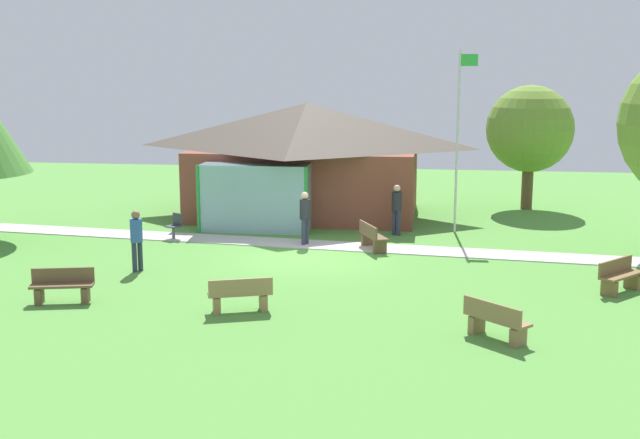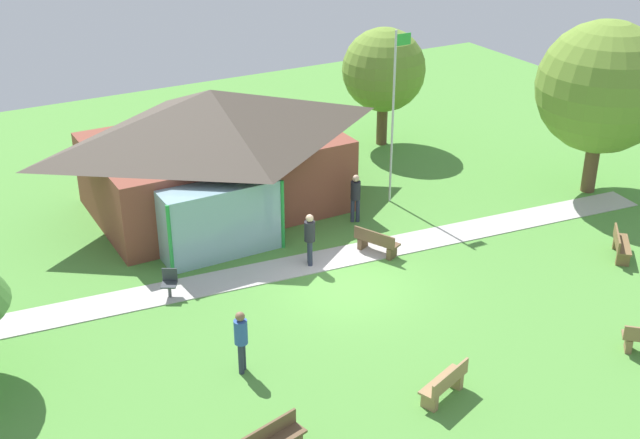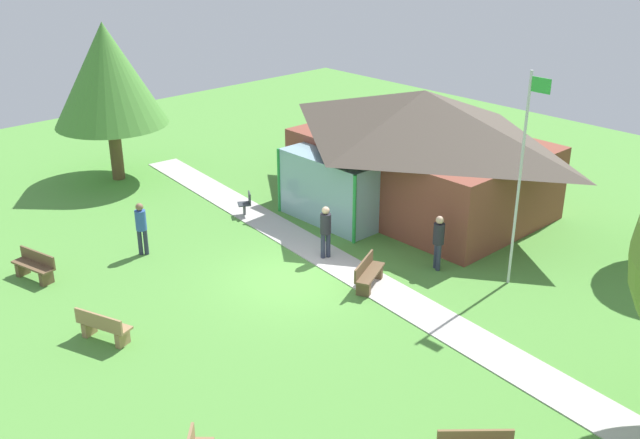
{
  "view_description": "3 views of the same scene",
  "coord_description": "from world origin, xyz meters",
  "px_view_note": "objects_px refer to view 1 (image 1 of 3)",
  "views": [
    {
      "loc": [
        3.65,
        -23.52,
        5.67
      ],
      "look_at": [
        0.14,
        1.15,
        0.95
      ],
      "focal_mm": 45.26,
      "sensor_mm": 36.0,
      "label": 1
    },
    {
      "loc": [
        -11.22,
        -18.33,
        12.56
      ],
      "look_at": [
        0.17,
        2.04,
        1.27
      ],
      "focal_mm": 46.54,
      "sensor_mm": 36.0,
      "label": 2
    },
    {
      "loc": [
        14.67,
        -12.63,
        10.17
      ],
      "look_at": [
        -0.96,
        1.9,
        1.07
      ],
      "focal_mm": 41.27,
      "sensor_mm": 36.0,
      "label": 3
    }
  ],
  "objects_px": {
    "bench_rear_near_path": "(372,237)",
    "tree_behind_pavilion_right": "(530,129)",
    "patio_chair_west": "(175,227)",
    "visitor_on_path": "(305,214)",
    "visitor_strolling_lawn": "(136,236)",
    "pavilion": "(304,157)",
    "flagpole": "(458,134)",
    "bench_front_left": "(62,287)",
    "bench_front_center": "(240,296)",
    "bench_front_right": "(496,321)",
    "visitor_near_flagpole": "(397,206)",
    "bench_lawn_far_right": "(620,277)"
  },
  "relations": [
    {
      "from": "bench_rear_near_path",
      "to": "bench_front_left",
      "type": "bearing_deg",
      "value": -70.45
    },
    {
      "from": "patio_chair_west",
      "to": "visitor_strolling_lawn",
      "type": "distance_m",
      "value": 4.4
    },
    {
      "from": "bench_rear_near_path",
      "to": "visitor_strolling_lawn",
      "type": "relative_size",
      "value": 0.89
    },
    {
      "from": "bench_front_right",
      "to": "patio_chair_west",
      "type": "relative_size",
      "value": 1.62
    },
    {
      "from": "bench_lawn_far_right",
      "to": "tree_behind_pavilion_right",
      "type": "xyz_separation_m",
      "value": [
        -1.02,
        12.29,
        2.82
      ]
    },
    {
      "from": "bench_front_left",
      "to": "visitor_near_flagpole",
      "type": "xyz_separation_m",
      "value": [
        7.68,
        9.2,
        0.62
      ]
    },
    {
      "from": "flagpole",
      "to": "bench_lawn_far_right",
      "type": "distance_m",
      "value": 8.71
    },
    {
      "from": "patio_chair_west",
      "to": "visitor_near_flagpole",
      "type": "bearing_deg",
      "value": -137.23
    },
    {
      "from": "bench_front_left",
      "to": "bench_front_center",
      "type": "height_order",
      "value": "same"
    },
    {
      "from": "pavilion",
      "to": "visitor_near_flagpole",
      "type": "height_order",
      "value": "pavilion"
    },
    {
      "from": "bench_front_center",
      "to": "patio_chair_west",
      "type": "relative_size",
      "value": 1.81
    },
    {
      "from": "bench_rear_near_path",
      "to": "tree_behind_pavilion_right",
      "type": "height_order",
      "value": "tree_behind_pavilion_right"
    },
    {
      "from": "bench_rear_near_path",
      "to": "tree_behind_pavilion_right",
      "type": "bearing_deg",
      "value": 121.36
    },
    {
      "from": "bench_front_right",
      "to": "pavilion",
      "type": "bearing_deg",
      "value": 157.45
    },
    {
      "from": "bench_front_center",
      "to": "visitor_strolling_lawn",
      "type": "xyz_separation_m",
      "value": [
        -3.78,
        3.35,
        0.62
      ]
    },
    {
      "from": "visitor_near_flagpole",
      "to": "pavilion",
      "type": "bearing_deg",
      "value": 165.39
    },
    {
      "from": "pavilion",
      "to": "patio_chair_west",
      "type": "relative_size",
      "value": 10.92
    },
    {
      "from": "tree_behind_pavilion_right",
      "to": "flagpole",
      "type": "bearing_deg",
      "value": -119.85
    },
    {
      "from": "visitor_on_path",
      "to": "visitor_near_flagpole",
      "type": "relative_size",
      "value": 1.0
    },
    {
      "from": "flagpole",
      "to": "visitor_near_flagpole",
      "type": "bearing_deg",
      "value": -157.36
    },
    {
      "from": "bench_front_right",
      "to": "patio_chair_west",
      "type": "height_order",
      "value": "patio_chair_west"
    },
    {
      "from": "pavilion",
      "to": "bench_front_center",
      "type": "relative_size",
      "value": 6.02
    },
    {
      "from": "bench_front_left",
      "to": "visitor_near_flagpole",
      "type": "height_order",
      "value": "visitor_near_flagpole"
    },
    {
      "from": "pavilion",
      "to": "visitor_near_flagpole",
      "type": "bearing_deg",
      "value": -42.23
    },
    {
      "from": "bench_front_center",
      "to": "bench_rear_near_path",
      "type": "bearing_deg",
      "value": 49.82
    },
    {
      "from": "bench_front_right",
      "to": "bench_lawn_far_right",
      "type": "distance_m",
      "value": 5.41
    },
    {
      "from": "pavilion",
      "to": "visitor_on_path",
      "type": "relative_size",
      "value": 5.4
    },
    {
      "from": "visitor_strolling_lawn",
      "to": "bench_front_right",
      "type": "bearing_deg",
      "value": -74.29
    },
    {
      "from": "patio_chair_west",
      "to": "visitor_on_path",
      "type": "relative_size",
      "value": 0.49
    },
    {
      "from": "patio_chair_west",
      "to": "bench_rear_near_path",
      "type": "bearing_deg",
      "value": -155.97
    },
    {
      "from": "pavilion",
      "to": "visitor_strolling_lawn",
      "type": "relative_size",
      "value": 5.4
    },
    {
      "from": "bench_front_center",
      "to": "bench_front_right",
      "type": "distance_m",
      "value": 5.91
    },
    {
      "from": "flagpole",
      "to": "patio_chair_west",
      "type": "xyz_separation_m",
      "value": [
        -9.34,
        -2.5,
        -3.01
      ]
    },
    {
      "from": "bench_rear_near_path",
      "to": "visitor_strolling_lawn",
      "type": "bearing_deg",
      "value": -84.75
    },
    {
      "from": "visitor_strolling_lawn",
      "to": "pavilion",
      "type": "bearing_deg",
      "value": 21.76
    },
    {
      "from": "pavilion",
      "to": "bench_rear_near_path",
      "type": "relative_size",
      "value": 6.07
    },
    {
      "from": "bench_rear_near_path",
      "to": "visitor_near_flagpole",
      "type": "distance_m",
      "value": 2.52
    },
    {
      "from": "bench_front_left",
      "to": "visitor_strolling_lawn",
      "type": "height_order",
      "value": "visitor_strolling_lawn"
    },
    {
      "from": "visitor_on_path",
      "to": "visitor_strolling_lawn",
      "type": "relative_size",
      "value": 1.0
    },
    {
      "from": "tree_behind_pavilion_right",
      "to": "pavilion",
      "type": "bearing_deg",
      "value": -163.3
    },
    {
      "from": "flagpole",
      "to": "visitor_strolling_lawn",
      "type": "height_order",
      "value": "flagpole"
    },
    {
      "from": "visitor_on_path",
      "to": "tree_behind_pavilion_right",
      "type": "distance_m",
      "value": 11.38
    },
    {
      "from": "bench_front_left",
      "to": "patio_chair_west",
      "type": "height_order",
      "value": "patio_chair_west"
    },
    {
      "from": "patio_chair_west",
      "to": "visitor_on_path",
      "type": "height_order",
      "value": "visitor_on_path"
    },
    {
      "from": "pavilion",
      "to": "bench_front_left",
      "type": "bearing_deg",
      "value": -107.44
    },
    {
      "from": "bench_front_left",
      "to": "visitor_on_path",
      "type": "bearing_deg",
      "value": -137.64
    },
    {
      "from": "bench_front_left",
      "to": "bench_front_right",
      "type": "relative_size",
      "value": 1.12
    },
    {
      "from": "bench_front_left",
      "to": "bench_front_center",
      "type": "bearing_deg",
      "value": 164.18
    },
    {
      "from": "visitor_strolling_lawn",
      "to": "flagpole",
      "type": "bearing_deg",
      "value": -11.88
    },
    {
      "from": "bench_front_right",
      "to": "visitor_near_flagpole",
      "type": "height_order",
      "value": "visitor_near_flagpole"
    }
  ]
}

